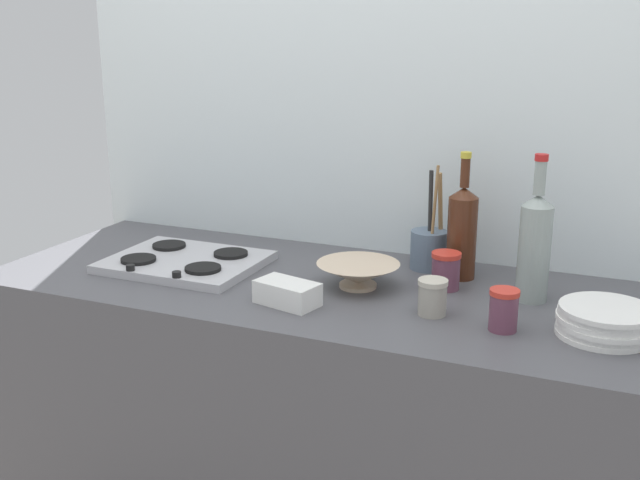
{
  "coord_description": "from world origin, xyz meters",
  "views": [
    {
      "loc": [
        0.76,
        -1.76,
        1.56
      ],
      "look_at": [
        0.0,
        0.0,
        1.02
      ],
      "focal_mm": 42.74,
      "sensor_mm": 36.0,
      "label": 1
    }
  ],
  "objects_px": {
    "condiment_jar_rear": "(504,310)",
    "wine_bottle_leftmost": "(462,231)",
    "utensil_crock": "(429,247)",
    "condiment_jar_front": "(432,297)",
    "butter_dish": "(287,293)",
    "plate_stack": "(605,321)",
    "mixing_bowl": "(358,274)",
    "stovetop_hob": "(185,262)",
    "wine_bottle_mid_left": "(535,245)",
    "condiment_jar_spare": "(446,271)"
  },
  "relations": [
    {
      "from": "butter_dish",
      "to": "plate_stack",
      "type": "bearing_deg",
      "value": 7.54
    },
    {
      "from": "wine_bottle_leftmost",
      "to": "condiment_jar_rear",
      "type": "xyz_separation_m",
      "value": [
        0.17,
        -0.33,
        -0.08
      ]
    },
    {
      "from": "wine_bottle_leftmost",
      "to": "plate_stack",
      "type": "bearing_deg",
      "value": -35.42
    },
    {
      "from": "mixing_bowl",
      "to": "utensil_crock",
      "type": "relative_size",
      "value": 0.73
    },
    {
      "from": "plate_stack",
      "to": "wine_bottle_mid_left",
      "type": "height_order",
      "value": "wine_bottle_mid_left"
    },
    {
      "from": "condiment_jar_rear",
      "to": "condiment_jar_front",
      "type": "bearing_deg",
      "value": 169.67
    },
    {
      "from": "stovetop_hob",
      "to": "wine_bottle_leftmost",
      "type": "distance_m",
      "value": 0.78
    },
    {
      "from": "butter_dish",
      "to": "condiment_jar_rear",
      "type": "relative_size",
      "value": 1.6
    },
    {
      "from": "plate_stack",
      "to": "mixing_bowl",
      "type": "distance_m",
      "value": 0.62
    },
    {
      "from": "plate_stack",
      "to": "condiment_jar_rear",
      "type": "height_order",
      "value": "condiment_jar_rear"
    },
    {
      "from": "condiment_jar_rear",
      "to": "utensil_crock",
      "type": "bearing_deg",
      "value": 126.26
    },
    {
      "from": "wine_bottle_leftmost",
      "to": "condiment_jar_spare",
      "type": "xyz_separation_m",
      "value": [
        -0.01,
        -0.11,
        -0.08
      ]
    },
    {
      "from": "plate_stack",
      "to": "wine_bottle_leftmost",
      "type": "height_order",
      "value": "wine_bottle_leftmost"
    },
    {
      "from": "stovetop_hob",
      "to": "condiment_jar_rear",
      "type": "xyz_separation_m",
      "value": [
        0.92,
        -0.12,
        0.04
      ]
    },
    {
      "from": "condiment_jar_rear",
      "to": "wine_bottle_mid_left",
      "type": "bearing_deg",
      "value": 82.65
    },
    {
      "from": "stovetop_hob",
      "to": "mixing_bowl",
      "type": "xyz_separation_m",
      "value": [
        0.52,
        0.03,
        0.02
      ]
    },
    {
      "from": "wine_bottle_leftmost",
      "to": "wine_bottle_mid_left",
      "type": "distance_m",
      "value": 0.23
    },
    {
      "from": "wine_bottle_leftmost",
      "to": "butter_dish",
      "type": "bearing_deg",
      "value": -132.72
    },
    {
      "from": "stovetop_hob",
      "to": "condiment_jar_rear",
      "type": "bearing_deg",
      "value": -7.46
    },
    {
      "from": "wine_bottle_mid_left",
      "to": "mixing_bowl",
      "type": "relative_size",
      "value": 1.68
    },
    {
      "from": "condiment_jar_rear",
      "to": "butter_dish",
      "type": "bearing_deg",
      "value": -175.4
    },
    {
      "from": "butter_dish",
      "to": "utensil_crock",
      "type": "height_order",
      "value": "utensil_crock"
    },
    {
      "from": "utensil_crock",
      "to": "mixing_bowl",
      "type": "bearing_deg",
      "value": -119.04
    },
    {
      "from": "plate_stack",
      "to": "utensil_crock",
      "type": "height_order",
      "value": "utensil_crock"
    },
    {
      "from": "wine_bottle_leftmost",
      "to": "utensil_crock",
      "type": "distance_m",
      "value": 0.13
    },
    {
      "from": "butter_dish",
      "to": "condiment_jar_rear",
      "type": "distance_m",
      "value": 0.52
    },
    {
      "from": "plate_stack",
      "to": "condiment_jar_spare",
      "type": "xyz_separation_m",
      "value": [
        -0.4,
        0.17,
        0.01
      ]
    },
    {
      "from": "wine_bottle_mid_left",
      "to": "utensil_crock",
      "type": "bearing_deg",
      "value": 153.85
    },
    {
      "from": "wine_bottle_mid_left",
      "to": "stovetop_hob",
      "type": "bearing_deg",
      "value": -173.64
    },
    {
      "from": "wine_bottle_mid_left",
      "to": "condiment_jar_rear",
      "type": "distance_m",
      "value": 0.25
    },
    {
      "from": "condiment_jar_spare",
      "to": "wine_bottle_mid_left",
      "type": "bearing_deg",
      "value": 0.39
    },
    {
      "from": "utensil_crock",
      "to": "condiment_jar_front",
      "type": "bearing_deg",
      "value": -73.29
    },
    {
      "from": "wine_bottle_leftmost",
      "to": "mixing_bowl",
      "type": "bearing_deg",
      "value": -141.11
    },
    {
      "from": "stovetop_hob",
      "to": "wine_bottle_mid_left",
      "type": "relative_size",
      "value": 1.14
    },
    {
      "from": "plate_stack",
      "to": "wine_bottle_leftmost",
      "type": "distance_m",
      "value": 0.48
    },
    {
      "from": "stovetop_hob",
      "to": "plate_stack",
      "type": "xyz_separation_m",
      "value": [
        1.13,
        -0.07,
        0.02
      ]
    },
    {
      "from": "butter_dish",
      "to": "condiment_jar_front",
      "type": "height_order",
      "value": "condiment_jar_front"
    },
    {
      "from": "mixing_bowl",
      "to": "condiment_jar_rear",
      "type": "bearing_deg",
      "value": -19.99
    },
    {
      "from": "plate_stack",
      "to": "condiment_jar_front",
      "type": "xyz_separation_m",
      "value": [
        -0.38,
        -0.02,
        0.01
      ]
    },
    {
      "from": "stovetop_hob",
      "to": "butter_dish",
      "type": "bearing_deg",
      "value": -22.02
    },
    {
      "from": "stovetop_hob",
      "to": "wine_bottle_leftmost",
      "type": "relative_size",
      "value": 1.22
    },
    {
      "from": "mixing_bowl",
      "to": "butter_dish",
      "type": "distance_m",
      "value": 0.22
    },
    {
      "from": "mixing_bowl",
      "to": "condiment_jar_spare",
      "type": "xyz_separation_m",
      "value": [
        0.21,
        0.08,
        0.01
      ]
    },
    {
      "from": "plate_stack",
      "to": "condiment_jar_rear",
      "type": "distance_m",
      "value": 0.22
    },
    {
      "from": "mixing_bowl",
      "to": "wine_bottle_mid_left",
      "type": "bearing_deg",
      "value": 10.43
    },
    {
      "from": "condiment_jar_rear",
      "to": "wine_bottle_leftmost",
      "type": "bearing_deg",
      "value": 117.88
    },
    {
      "from": "plate_stack",
      "to": "mixing_bowl",
      "type": "bearing_deg",
      "value": 171.55
    },
    {
      "from": "stovetop_hob",
      "to": "wine_bottle_leftmost",
      "type": "xyz_separation_m",
      "value": [
        0.74,
        0.21,
        0.12
      ]
    },
    {
      "from": "plate_stack",
      "to": "wine_bottle_mid_left",
      "type": "distance_m",
      "value": 0.27
    },
    {
      "from": "stovetop_hob",
      "to": "wine_bottle_mid_left",
      "type": "bearing_deg",
      "value": 6.36
    }
  ]
}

